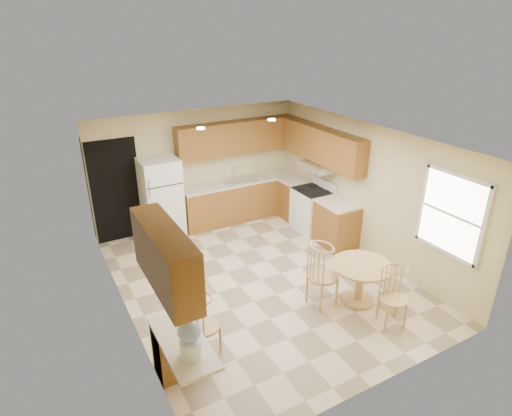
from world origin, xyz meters
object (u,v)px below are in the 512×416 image
refrigerator (162,199)px  stove (312,209)px  dining_table (360,278)px  water_crock (190,337)px  chair_table_a (327,272)px  chair_table_b (399,295)px  chair_desk (206,323)px

refrigerator → stove: bearing=-23.0°
dining_table → water_crock: water_crock is taller
dining_table → chair_table_a: size_ratio=0.89×
chair_table_a → water_crock: size_ratio=1.90×
stove → chair_table_b: size_ratio=1.19×
refrigerator → chair_table_a: 3.85m
refrigerator → chair_desk: bearing=-99.2°
stove → chair_table_b: (-0.82, -3.23, 0.09)m
chair_table_b → chair_table_a: bearing=-36.0°
chair_table_b → chair_desk: chair_desk is taller
stove → chair_desk: 4.26m
stove → chair_desk: stove is taller
chair_table_b → dining_table: bearing=-66.2°
stove → chair_table_b: bearing=-104.3°
chair_desk → water_crock: (-0.45, -0.67, 0.45)m
stove → water_crock: (-3.92, -3.14, 0.55)m
chair_desk → stove: bearing=104.0°
dining_table → chair_table_b: 0.75m
chair_table_a → chair_table_b: (0.60, -0.89, -0.08)m
stove → water_crock: water_crock is taller
stove → dining_table: size_ratio=1.17×
chair_table_a → chair_desk: chair_table_a is taller
stove → dining_table: 2.64m
chair_table_a → dining_table: bearing=69.9°
refrigerator → dining_table: 4.24m
water_crock → chair_desk: bearing=56.0°
chair_table_a → chair_desk: (-2.05, -0.12, -0.07)m
refrigerator → water_crock: size_ratio=3.07×
refrigerator → water_crock: (-1.05, -4.36, 0.17)m
water_crock → refrigerator: bearing=76.4°
dining_table → chair_table_a: 0.60m
refrigerator → water_crock: refrigerator is taller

